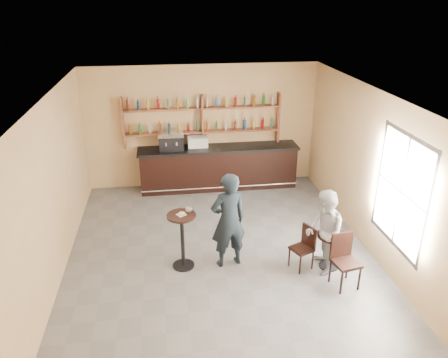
{
  "coord_description": "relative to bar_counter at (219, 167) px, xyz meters",
  "views": [
    {
      "loc": [
        -0.97,
        -7.48,
        4.89
      ],
      "look_at": [
        0.2,
        0.8,
        1.25
      ],
      "focal_mm": 35.0,
      "sensor_mm": 36.0,
      "label": 1
    }
  ],
  "objects": [
    {
      "name": "donut",
      "position": [
        -1.13,
        -3.57,
        0.58
      ],
      "size": [
        0.17,
        0.17,
        0.05
      ],
      "primitive_type": "torus",
      "rotation": [
        0.0,
        0.0,
        -0.37
      ],
      "color": "#C37447",
      "rests_on": "napkin"
    },
    {
      "name": "man_main",
      "position": [
        -0.28,
        -3.59,
        0.38
      ],
      "size": [
        0.78,
        0.6,
        1.89
      ],
      "primitive_type": "imported",
      "rotation": [
        0.0,
        0.0,
        3.38
      ],
      "color": "black",
      "rests_on": "floor"
    },
    {
      "name": "napkin",
      "position": [
        -1.14,
        -3.56,
        0.55
      ],
      "size": [
        0.21,
        0.21,
        0.0
      ],
      "primitive_type": "cube",
      "rotation": [
        0.0,
        0.0,
        0.56
      ],
      "color": "white",
      "rests_on": "pedestal_table"
    },
    {
      "name": "chair_west",
      "position": [
        1.07,
        -3.91,
        -0.14
      ],
      "size": [
        0.49,
        0.49,
        0.85
      ],
      "primitive_type": null,
      "rotation": [
        0.0,
        0.0,
        -1.14
      ],
      "color": "black",
      "rests_on": "floor"
    },
    {
      "name": "cup_pedestal",
      "position": [
        -1.0,
        -3.46,
        0.6
      ],
      "size": [
        0.15,
        0.15,
        0.09
      ],
      "primitive_type": "imported",
      "rotation": [
        0.0,
        0.0,
        -0.37
      ],
      "color": "white",
      "rests_on": "pedestal_table"
    },
    {
      "name": "cup_cafe",
      "position": [
        1.67,
        -3.96,
        0.19
      ],
      "size": [
        0.11,
        0.11,
        0.09
      ],
      "primitive_type": "imported",
      "rotation": [
        0.0,
        0.0,
        -0.09
      ],
      "color": "white",
      "rests_on": "cafe_table"
    },
    {
      "name": "espresso_machine",
      "position": [
        -1.21,
        0.0,
        0.79
      ],
      "size": [
        0.63,
        0.41,
        0.45
      ],
      "primitive_type": null,
      "rotation": [
        0.0,
        0.0,
        0.01
      ],
      "color": "black",
      "rests_on": "bar_counter"
    },
    {
      "name": "pastry_case",
      "position": [
        -0.54,
        0.0,
        0.72
      ],
      "size": [
        0.58,
        0.5,
        0.31
      ],
      "primitive_type": null,
      "rotation": [
        0.0,
        0.0,
        0.17
      ],
      "color": "silver",
      "rests_on": "bar_counter"
    },
    {
      "name": "liquor_bottles",
      "position": [
        -0.39,
        0.22,
        1.42
      ],
      "size": [
        3.68,
        0.1,
        1.0
      ],
      "primitive_type": null,
      "color": "#8C5919",
      "rests_on": "shelf_unit"
    },
    {
      "name": "pedestal_table",
      "position": [
        -1.14,
        -3.56,
        -0.01
      ],
      "size": [
        0.59,
        0.59,
        1.12
      ],
      "primitive_type": null,
      "rotation": [
        0.0,
        0.0,
        -0.09
      ],
      "color": "black",
      "rests_on": "floor"
    },
    {
      "name": "window_frame",
      "position": [
        2.6,
        -4.35,
        1.14
      ],
      "size": [
        0.04,
        1.7,
        2.1
      ],
      "primitive_type": null,
      "color": "black",
      "rests_on": "wall_right"
    },
    {
      "name": "wall_front",
      "position": [
        -0.39,
        -6.65,
        1.04
      ],
      "size": [
        7.0,
        0.0,
        7.0
      ],
      "primitive_type": "plane",
      "rotation": [
        -1.57,
        0.0,
        0.0
      ],
      "color": "tan",
      "rests_on": "floor"
    },
    {
      "name": "bar_counter",
      "position": [
        0.0,
        0.0,
        0.0
      ],
      "size": [
        4.17,
        0.81,
        1.13
      ],
      "primitive_type": null,
      "color": "black",
      "rests_on": "floor"
    },
    {
      "name": "wall_right",
      "position": [
        2.61,
        -3.15,
        1.04
      ],
      "size": [
        0.0,
        7.0,
        7.0
      ],
      "primitive_type": "plane",
      "rotation": [
        1.57,
        0.0,
        -1.57
      ],
      "color": "tan",
      "rests_on": "floor"
    },
    {
      "name": "shelf_unit",
      "position": [
        -0.39,
        0.22,
        1.25
      ],
      "size": [
        4.0,
        0.26,
        1.4
      ],
      "primitive_type": null,
      "color": "brown",
      "rests_on": "wall_back"
    },
    {
      "name": "patron_second",
      "position": [
        1.43,
        -4.04,
        0.25
      ],
      "size": [
        0.7,
        0.85,
        1.63
      ],
      "primitive_type": "imported",
      "rotation": [
        0.0,
        0.0,
        -1.68
      ],
      "color": "#A2A2A7",
      "rests_on": "floor"
    },
    {
      "name": "window_pane",
      "position": [
        2.61,
        -4.35,
        1.14
      ],
      "size": [
        0.0,
        2.0,
        2.0
      ],
      "primitive_type": "plane",
      "rotation": [
        1.57,
        0.0,
        -1.57
      ],
      "color": "white",
      "rests_on": "wall_right"
    },
    {
      "name": "chair_south",
      "position": [
        1.67,
        -4.56,
        -0.07
      ],
      "size": [
        0.5,
        0.5,
        0.99
      ],
      "primitive_type": null,
      "rotation": [
        0.0,
        0.0,
        0.19
      ],
      "color": "black",
      "rests_on": "floor"
    },
    {
      "name": "floor",
      "position": [
        -0.39,
        -3.15,
        -0.56
      ],
      "size": [
        7.0,
        7.0,
        0.0
      ],
      "primitive_type": "plane",
      "color": "slate",
      "rests_on": "ground"
    },
    {
      "name": "cafe_table",
      "position": [
        1.62,
        -3.96,
        -0.21
      ],
      "size": [
        0.67,
        0.67,
        0.7
      ],
      "primitive_type": null,
      "rotation": [
        0.0,
        0.0,
        0.23
      ],
      "color": "black",
      "rests_on": "floor"
    },
    {
      "name": "wall_left",
      "position": [
        -3.39,
        -3.15,
        1.04
      ],
      "size": [
        0.0,
        7.0,
        7.0
      ],
      "primitive_type": "plane",
      "rotation": [
        1.57,
        0.0,
        1.57
      ],
      "color": "tan",
      "rests_on": "floor"
    },
    {
      "name": "ceiling",
      "position": [
        -0.39,
        -3.15,
        2.64
      ],
      "size": [
        7.0,
        7.0,
        0.0
      ],
      "primitive_type": "plane",
      "rotation": [
        3.14,
        0.0,
        0.0
      ],
      "color": "white",
      "rests_on": "wall_back"
    },
    {
      "name": "wall_back",
      "position": [
        -0.39,
        0.35,
        1.04
      ],
      "size": [
        7.0,
        0.0,
        7.0
      ],
      "primitive_type": "plane",
      "rotation": [
        1.57,
        0.0,
        0.0
      ],
      "color": "tan",
      "rests_on": "floor"
    }
  ]
}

